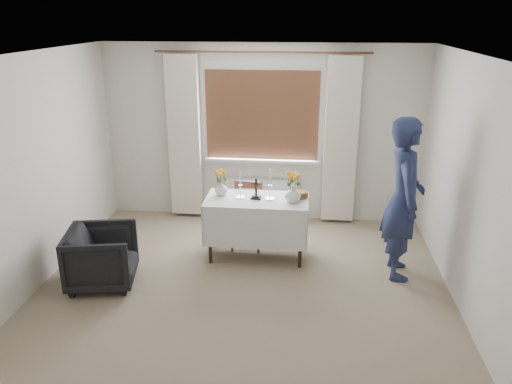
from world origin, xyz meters
TOP-DOWN VIEW (x-y plane):
  - ground at (0.00, 0.00)m, footprint 5.00×5.00m
  - altar_table at (0.06, 1.20)m, footprint 1.24×0.64m
  - wooden_chair at (-0.09, 1.46)m, footprint 0.39×0.39m
  - armchair at (-1.57, 0.35)m, footprint 0.85×0.83m
  - person at (1.73, 0.95)m, footprint 0.44×0.68m
  - radiator at (0.00, 2.42)m, footprint 1.10×0.10m
  - wooden_cross at (0.05, 1.20)m, footprint 0.13×0.10m
  - candlestick_left at (-0.14, 1.22)m, footprint 0.13×0.13m
  - candlestick_right at (0.22, 1.21)m, footprint 0.12×0.12m
  - flower_vase_left at (-0.39, 1.29)m, footprint 0.21×0.21m
  - flower_vase_right at (0.49, 1.15)m, footprint 0.24×0.24m
  - wicker_basket at (0.57, 1.32)m, footprint 0.27×0.27m

SIDE VIEW (x-z plane):
  - ground at x=0.00m, z-range 0.00..0.00m
  - radiator at x=0.00m, z-range 0.00..0.60m
  - armchair at x=-1.57m, z-range 0.00..0.66m
  - altar_table at x=0.06m, z-range 0.00..0.76m
  - wooden_chair at x=-0.09m, z-range 0.00..0.85m
  - wicker_basket at x=0.57m, z-range 0.76..0.84m
  - flower_vase_left at x=-0.39m, z-range 0.76..0.93m
  - flower_vase_right at x=0.49m, z-range 0.76..0.96m
  - wooden_cross at x=0.05m, z-range 0.76..1.02m
  - person at x=1.73m, z-range 0.00..1.85m
  - candlestick_left at x=-0.14m, z-range 0.76..1.10m
  - candlestick_right at x=0.22m, z-range 0.76..1.13m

